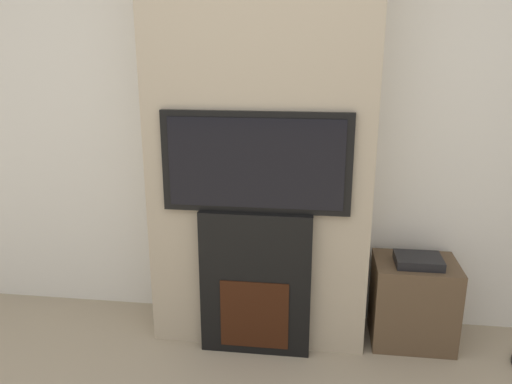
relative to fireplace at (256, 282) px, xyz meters
The scene contains 5 objects.
wall_back 1.04m from the fireplace, 90.00° to the left, with size 6.00×0.06×2.70m.
chimney_breast 0.96m from the fireplace, 90.00° to the left, with size 1.20×0.41×2.70m.
fireplace is the anchor object (origin of this frame).
television 0.68m from the fireplace, 90.00° to the right, with size 0.98×0.07×0.53m.
media_stand 0.92m from the fireplace, 12.28° to the left, with size 0.46×0.36×0.54m.
Camera 1 is at (0.32, -0.88, 1.66)m, focal length 35.00 mm.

